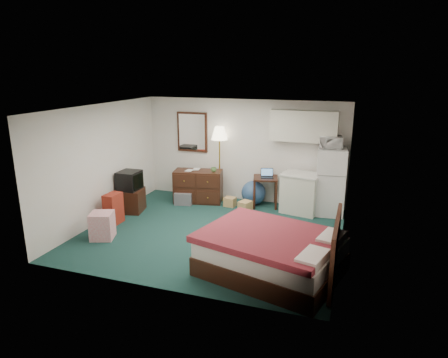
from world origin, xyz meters
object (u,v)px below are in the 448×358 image
at_px(dresser, 198,186).
at_px(desk, 265,192).
at_px(tv_stand, 131,200).
at_px(suitcase, 113,209).
at_px(fridge, 330,182).
at_px(kitchen_counter, 301,194).
at_px(floor_lamp, 220,164).
at_px(bed, 271,254).

height_order(dresser, desk, dresser).
height_order(dresser, tv_stand, dresser).
bearing_deg(suitcase, fridge, 27.40).
height_order(desk, suitcase, desk).
xyz_separation_m(fridge, suitcase, (-4.28, -2.09, -0.42)).
height_order(kitchen_counter, suitcase, kitchen_counter).
height_order(floor_lamp, suitcase, floor_lamp).
relative_size(dresser, floor_lamp, 0.63).
relative_size(desk, bed, 0.34).
xyz_separation_m(floor_lamp, tv_stand, (-1.64, -1.48, -0.66)).
relative_size(kitchen_counter, fridge, 0.59).
bearing_deg(dresser, fridge, -8.38).
distance_m(floor_lamp, fridge, 2.70).
distance_m(bed, suitcase, 3.77).
bearing_deg(dresser, kitchen_counter, -9.89).
xyz_separation_m(desk, fridge, (1.49, -0.05, 0.39)).
relative_size(kitchen_counter, bed, 0.42).
bearing_deg(suitcase, desk, 38.87).
distance_m(kitchen_counter, bed, 3.00).
distance_m(floor_lamp, kitchen_counter, 2.14).
xyz_separation_m(dresser, desk, (1.64, 0.22, -0.04)).
relative_size(desk, kitchen_counter, 0.81).
bearing_deg(floor_lamp, desk, -5.71).
xyz_separation_m(floor_lamp, desk, (1.20, -0.12, -0.56)).
bearing_deg(tv_stand, dresser, 31.28).
relative_size(tv_stand, suitcase, 0.87).
bearing_deg(dresser, tv_stand, -147.94).
height_order(tv_stand, suitcase, suitcase).
xyz_separation_m(fridge, bed, (-0.65, -3.09, -0.42)).
xyz_separation_m(floor_lamp, fridge, (2.69, -0.17, -0.17)).
bearing_deg(bed, suitcase, 179.14).
bearing_deg(bed, floor_lamp, 136.56).
bearing_deg(kitchen_counter, dresser, -167.01).
relative_size(floor_lamp, kitchen_counter, 2.09).
xyz_separation_m(desk, bed, (0.84, -3.14, -0.03)).
bearing_deg(dresser, bed, -61.16).
height_order(floor_lamp, tv_stand, floor_lamp).
xyz_separation_m(desk, kitchen_counter, (0.87, -0.15, 0.08)).
bearing_deg(desk, kitchen_counter, -23.24).
bearing_deg(desk, tv_stand, -167.88).
height_order(floor_lamp, fridge, floor_lamp).
distance_m(dresser, suitcase, 2.24).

